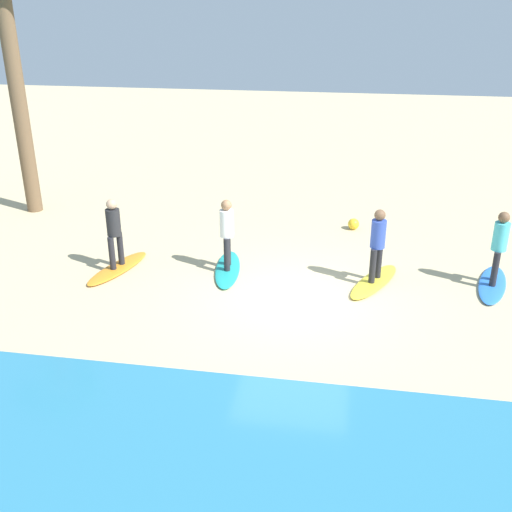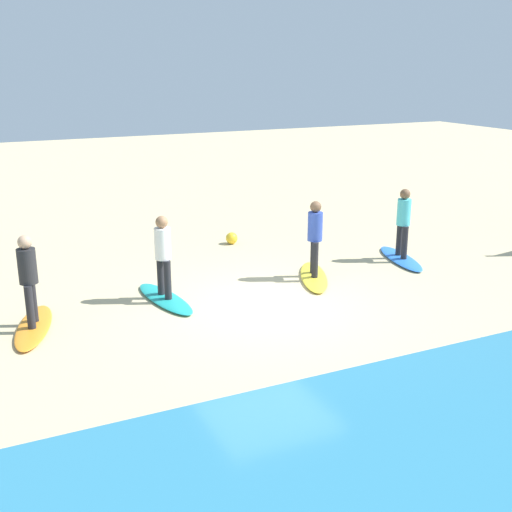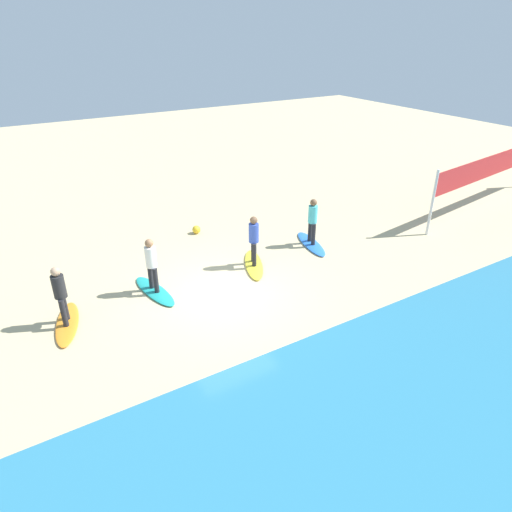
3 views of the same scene
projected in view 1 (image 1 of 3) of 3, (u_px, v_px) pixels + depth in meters
name	position (u px, v px, depth m)	size (l,w,h in m)	color
ground_plane	(295.00, 299.00, 12.60)	(60.00, 60.00, 0.00)	#CCB789
surfboard_blue	(492.00, 284.00, 13.13)	(2.10, 0.56, 0.09)	blue
surfer_blue	(500.00, 243.00, 12.74)	(0.32, 0.45, 1.64)	#232328
surfboard_yellow	(374.00, 281.00, 13.27)	(2.10, 0.56, 0.09)	yellow
surfer_yellow	(378.00, 240.00, 12.87)	(0.32, 0.43, 1.64)	#232328
surfboard_teal	(228.00, 269.00, 13.87)	(2.10, 0.56, 0.09)	teal
surfer_teal	(227.00, 229.00, 13.48)	(0.32, 0.46, 1.64)	#232328
surfboard_orange	(118.00, 268.00, 13.92)	(2.10, 0.56, 0.09)	orange
surfer_orange	(114.00, 228.00, 13.53)	(0.32, 0.45, 1.64)	#232328
beach_ball	(354.00, 224.00, 16.32)	(0.31, 0.31, 0.31)	yellow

